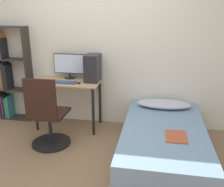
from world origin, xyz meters
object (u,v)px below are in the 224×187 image
(monitor, at_px, (69,65))
(bed, at_px, (163,143))
(office_chair, at_px, (48,120))
(keyboard, at_px, (65,82))
(bookshelf, at_px, (8,75))
(pc_tower, at_px, (93,68))

(monitor, bearing_deg, bed, -29.63)
(office_chair, height_order, monitor, monitor)
(monitor, bearing_deg, keyboard, -86.76)
(office_chair, xyz_separation_m, monitor, (0.04, 0.86, 0.61))
(bookshelf, xyz_separation_m, bed, (2.64, -0.85, -0.58))
(bed, relative_size, keyboard, 5.52)
(office_chair, relative_size, keyboard, 2.90)
(bed, xyz_separation_m, keyboard, (-1.52, 0.58, 0.57))
(monitor, xyz_separation_m, keyboard, (0.02, -0.29, -0.21))
(bookshelf, bearing_deg, keyboard, -13.55)
(bookshelf, height_order, office_chair, bookshelf)
(office_chair, relative_size, monitor, 1.96)
(monitor, distance_m, pc_tower, 0.43)
(bed, relative_size, pc_tower, 4.64)
(bed, bearing_deg, pc_tower, 144.99)
(bed, bearing_deg, monitor, 150.37)
(office_chair, height_order, keyboard, office_chair)
(bookshelf, bearing_deg, bed, -17.85)
(bookshelf, distance_m, pc_tower, 1.53)
(office_chair, bearing_deg, bed, -0.52)
(bookshelf, height_order, bed, bookshelf)
(office_chair, height_order, bed, office_chair)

